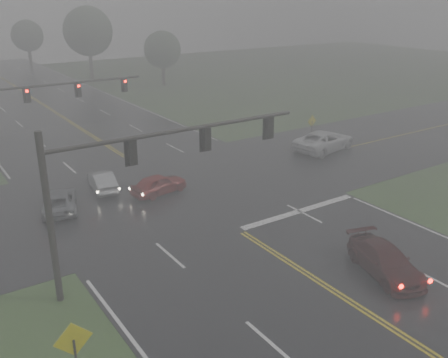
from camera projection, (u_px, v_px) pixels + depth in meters
main_road at (188, 198)px, 31.97m from camera, size 18.00×160.00×0.02m
cross_street at (173, 188)px, 33.53m from camera, size 120.00×14.00×0.02m
stop_bar at (299, 212)px, 29.96m from camera, size 8.50×0.50×0.01m
sedan_maroon at (384, 274)px, 23.36m from camera, size 3.14×4.98×1.34m
sedan_red at (159, 194)px, 32.65m from camera, size 4.05×2.24×1.30m
sedan_silver at (103, 190)px, 33.21m from camera, size 1.89×3.98×1.26m
car_grey at (61, 210)px, 30.15m from camera, size 3.14×4.65×1.18m
pickup_white at (324, 150)px, 41.52m from camera, size 6.34×3.79×1.65m
signal_gantry_near at (135, 168)px, 21.57m from camera, size 12.61×0.33×7.46m
signal_gantry_far at (31, 104)px, 36.11m from camera, size 12.67×0.34×6.80m
sign_diamond_west at (75, 349)px, 15.50m from camera, size 1.22×0.13×2.93m
sign_diamond_east at (312, 125)px, 42.70m from camera, size 1.07×0.17×2.57m
tree_ne_a at (88, 31)px, 73.41m from camera, size 7.20×7.20×10.57m
tree_e_near at (162, 50)px, 68.76m from camera, size 5.10×5.10×7.49m
tree_n_far at (27, 36)px, 86.61m from camera, size 5.44×5.44×7.98m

